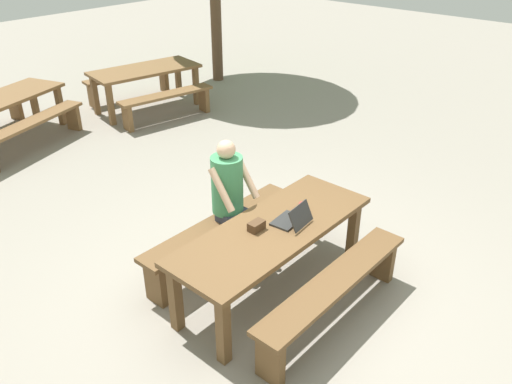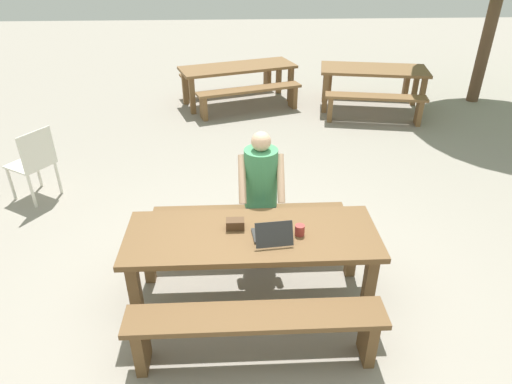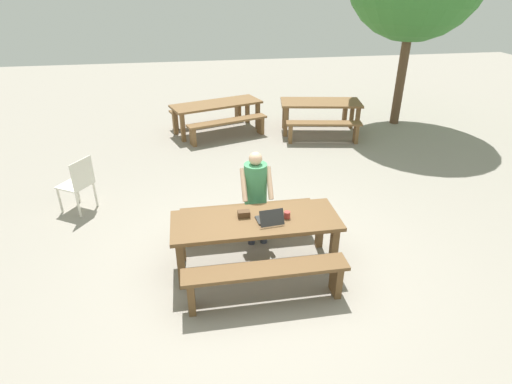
% 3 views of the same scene
% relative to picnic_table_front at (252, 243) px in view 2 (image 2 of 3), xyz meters
% --- Properties ---
extents(ground_plane, '(30.00, 30.00, 0.00)m').
position_rel_picnic_table_front_xyz_m(ground_plane, '(0.00, 0.00, -0.61)').
color(ground_plane, gray).
extents(picnic_table_front, '(2.10, 0.77, 0.71)m').
position_rel_picnic_table_front_xyz_m(picnic_table_front, '(0.00, 0.00, 0.00)').
color(picnic_table_front, brown).
rests_on(picnic_table_front, ground).
extents(bench_near, '(1.90, 0.30, 0.48)m').
position_rel_picnic_table_front_xyz_m(bench_near, '(0.00, -0.69, -0.25)').
color(bench_near, brown).
rests_on(bench_near, ground).
extents(bench_far, '(1.90, 0.30, 0.48)m').
position_rel_picnic_table_front_xyz_m(bench_far, '(0.00, 0.69, -0.25)').
color(bench_far, brown).
rests_on(bench_far, ground).
extents(laptop, '(0.33, 0.32, 0.20)m').
position_rel_picnic_table_front_xyz_m(laptop, '(0.16, -0.09, 0.15)').
color(laptop, '#2D2D2D').
rests_on(laptop, picnic_table_front).
extents(small_pouch, '(0.15, 0.09, 0.08)m').
position_rel_picnic_table_front_xyz_m(small_pouch, '(-0.14, 0.08, 0.14)').
color(small_pouch, '#4C331E').
rests_on(small_pouch, picnic_table_front).
extents(coffee_mug, '(0.08, 0.08, 0.09)m').
position_rel_picnic_table_front_xyz_m(coffee_mug, '(0.39, -0.03, 0.14)').
color(coffee_mug, '#99332D').
rests_on(coffee_mug, picnic_table_front).
extents(person_seated, '(0.42, 0.41, 1.32)m').
position_rel_picnic_table_front_xyz_m(person_seated, '(0.11, 0.65, 0.17)').
color(person_seated, '#333847').
rests_on(person_seated, ground).
extents(plastic_chair, '(0.61, 0.61, 0.91)m').
position_rel_picnic_table_front_xyz_m(plastic_chair, '(-2.52, 1.89, -0.12)').
color(plastic_chair, silver).
rests_on(plastic_chair, ground).
extents(picnic_table_mid, '(2.27, 1.40, 0.71)m').
position_rel_picnic_table_front_xyz_m(picnic_table_mid, '(-0.05, 5.40, -0.00)').
color(picnic_table_mid, brown).
rests_on(picnic_table_mid, ground).
extents(bench_mid_south, '(1.92, 0.89, 0.46)m').
position_rel_picnic_table_front_xyz_m(bench_mid_south, '(0.15, 4.80, -0.26)').
color(bench_mid_south, brown).
rests_on(bench_mid_south, ground).
extents(bench_mid_north, '(1.92, 0.89, 0.46)m').
position_rel_picnic_table_front_xyz_m(bench_mid_north, '(-0.24, 5.99, -0.26)').
color(bench_mid_north, brown).
rests_on(bench_mid_north, ground).
extents(picnic_table_rear, '(2.00, 1.16, 0.75)m').
position_rel_picnic_table_front_xyz_m(picnic_table_rear, '(2.39, 4.94, 0.03)').
color(picnic_table_rear, brown).
rests_on(picnic_table_rear, ground).
extents(bench_rear_south, '(1.72, 0.60, 0.48)m').
position_rel_picnic_table_front_xyz_m(bench_rear_south, '(2.26, 4.23, -0.26)').
color(bench_rear_south, brown).
rests_on(bench_rear_south, ground).
extents(bench_rear_north, '(1.72, 0.60, 0.48)m').
position_rel_picnic_table_front_xyz_m(bench_rear_north, '(2.52, 5.65, -0.26)').
color(bench_rear_north, brown).
rests_on(bench_rear_north, ground).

